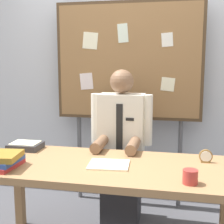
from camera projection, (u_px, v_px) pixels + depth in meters
back_wall at (131, 72)px, 3.26m from camera, size 6.40×0.08×2.70m
desk at (107, 175)px, 2.24m from camera, size 1.87×0.77×0.74m
person at (121, 153)px, 2.82m from camera, size 0.55×0.56×1.40m
bulletin_board at (128, 64)px, 3.05m from camera, size 1.44×0.09×2.04m
book_stack at (4, 160)px, 2.15m from camera, size 0.23×0.28×0.11m
open_notebook at (109, 165)px, 2.20m from camera, size 0.30×0.25×0.01m
desk_clock at (206, 157)px, 2.27m from camera, size 0.10×0.04×0.10m
coffee_mug at (190, 177)px, 1.87m from camera, size 0.09×0.09×0.09m
paper_tray at (26, 146)px, 2.61m from camera, size 0.26×0.20×0.06m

